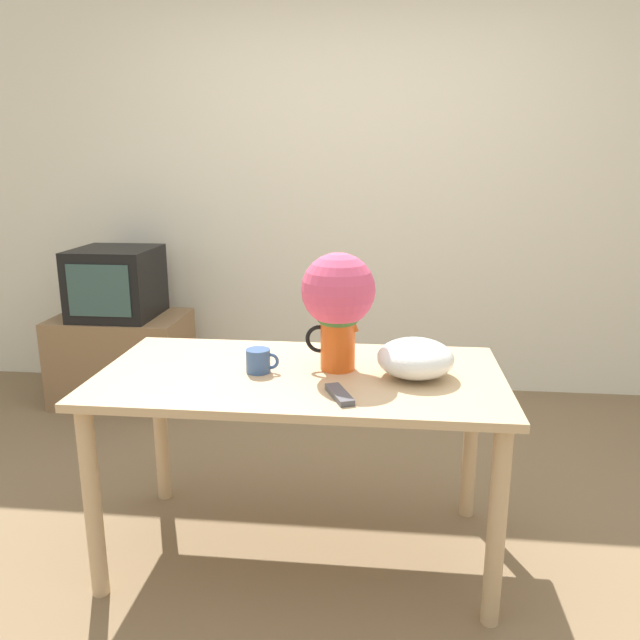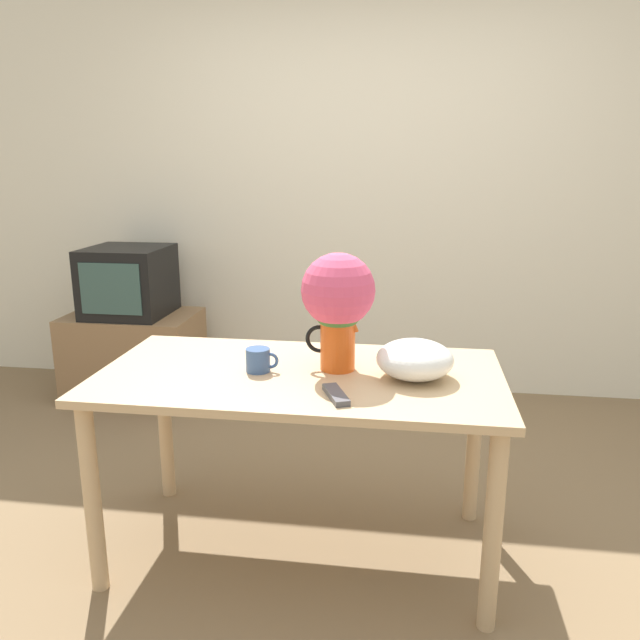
{
  "view_description": "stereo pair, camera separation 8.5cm",
  "coord_description": "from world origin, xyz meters",
  "px_view_note": "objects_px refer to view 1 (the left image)",
  "views": [
    {
      "loc": [
        0.21,
        -2.19,
        1.5
      ],
      "look_at": [
        -0.03,
        0.0,
        0.93
      ],
      "focal_mm": 35.0,
      "sensor_mm": 36.0,
      "label": 1
    },
    {
      "loc": [
        0.29,
        -2.18,
        1.5
      ],
      "look_at": [
        -0.03,
        0.0,
        0.93
      ],
      "focal_mm": 35.0,
      "sensor_mm": 36.0,
      "label": 2
    }
  ],
  "objects_px": {
    "tv_set": "(116,283)",
    "white_bowl": "(415,358)",
    "coffee_mug": "(259,361)",
    "flower_vase": "(338,299)"
  },
  "relations": [
    {
      "from": "coffee_mug",
      "to": "tv_set",
      "type": "height_order",
      "value": "tv_set"
    },
    {
      "from": "coffee_mug",
      "to": "white_bowl",
      "type": "bearing_deg",
      "value": 1.14
    },
    {
      "from": "flower_vase",
      "to": "coffee_mug",
      "type": "distance_m",
      "value": 0.37
    },
    {
      "from": "white_bowl",
      "to": "tv_set",
      "type": "height_order",
      "value": "tv_set"
    },
    {
      "from": "coffee_mug",
      "to": "tv_set",
      "type": "relative_size",
      "value": 0.25
    },
    {
      "from": "coffee_mug",
      "to": "white_bowl",
      "type": "xyz_separation_m",
      "value": [
        0.56,
        0.01,
        0.03
      ]
    },
    {
      "from": "flower_vase",
      "to": "coffee_mug",
      "type": "height_order",
      "value": "flower_vase"
    },
    {
      "from": "flower_vase",
      "to": "white_bowl",
      "type": "distance_m",
      "value": 0.35
    },
    {
      "from": "flower_vase",
      "to": "white_bowl",
      "type": "xyz_separation_m",
      "value": [
        0.28,
        -0.06,
        -0.2
      ]
    },
    {
      "from": "tv_set",
      "to": "white_bowl",
      "type": "bearing_deg",
      "value": -39.78
    }
  ]
}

